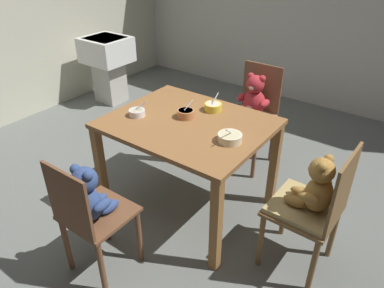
# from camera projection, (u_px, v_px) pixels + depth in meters

# --- Properties ---
(ground_plane) EXTENTS (5.20, 5.20, 0.04)m
(ground_plane) POSITION_uv_depth(u_px,v_px,m) (188.00, 205.00, 2.99)
(ground_plane) COLOR slate
(dining_table) EXTENTS (1.13, 0.92, 0.76)m
(dining_table) POSITION_uv_depth(u_px,v_px,m) (188.00, 134.00, 2.65)
(dining_table) COLOR brown
(dining_table) RESTS_ON ground_plane
(teddy_chair_far_center) EXTENTS (0.41, 0.42, 0.92)m
(teddy_chair_far_center) POSITION_uv_depth(u_px,v_px,m) (253.00, 107.00, 3.26)
(teddy_chair_far_center) COLOR brown
(teddy_chair_far_center) RESTS_ON ground_plane
(teddy_chair_near_front) EXTENTS (0.39, 0.39, 0.86)m
(teddy_chair_near_front) POSITION_uv_depth(u_px,v_px,m) (90.00, 204.00, 2.14)
(teddy_chair_near_front) COLOR brown
(teddy_chair_near_front) RESTS_ON ground_plane
(teddy_chair_near_right) EXTENTS (0.42, 0.43, 0.91)m
(teddy_chair_near_right) POSITION_uv_depth(u_px,v_px,m) (313.00, 198.00, 2.17)
(teddy_chair_near_right) COLOR brown
(teddy_chair_near_right) RESTS_ON ground_plane
(porridge_bowl_white_near_left) EXTENTS (0.12, 0.12, 0.11)m
(porridge_bowl_white_near_left) POSITION_uv_depth(u_px,v_px,m) (137.00, 113.00, 2.66)
(porridge_bowl_white_near_left) COLOR silver
(porridge_bowl_white_near_left) RESTS_ON dining_table
(porridge_bowl_terracotta_center) EXTENTS (0.13, 0.13, 0.12)m
(porridge_bowl_terracotta_center) POSITION_uv_depth(u_px,v_px,m) (186.00, 114.00, 2.64)
(porridge_bowl_terracotta_center) COLOR #BB7545
(porridge_bowl_terracotta_center) RESTS_ON dining_table
(porridge_bowl_cream_near_right) EXTENTS (0.16, 0.17, 0.13)m
(porridge_bowl_cream_near_right) POSITION_uv_depth(u_px,v_px,m) (230.00, 138.00, 2.34)
(porridge_bowl_cream_near_right) COLOR beige
(porridge_bowl_cream_near_right) RESTS_ON dining_table
(porridge_bowl_yellow_far_center) EXTENTS (0.13, 0.14, 0.12)m
(porridge_bowl_yellow_far_center) POSITION_uv_depth(u_px,v_px,m) (213.00, 107.00, 2.74)
(porridge_bowl_yellow_far_center) COLOR gold
(porridge_bowl_yellow_far_center) RESTS_ON dining_table
(sink_basin) EXTENTS (0.53, 0.48, 0.82)m
(sink_basin) POSITION_uv_depth(u_px,v_px,m) (108.00, 60.00, 4.50)
(sink_basin) COLOR #B7B2A8
(sink_basin) RESTS_ON ground_plane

